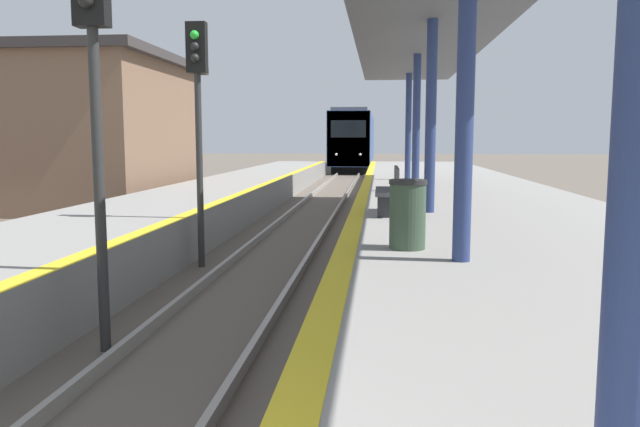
{
  "coord_description": "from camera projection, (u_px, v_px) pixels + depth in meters",
  "views": [
    {
      "loc": [
        2.1,
        -1.04,
        2.39
      ],
      "look_at": [
        0.3,
        17.62,
        0.14
      ],
      "focal_mm": 35.0,
      "sensor_mm": 36.0,
      "label": 1
    }
  ],
  "objects": [
    {
      "name": "station_canopy",
      "position": [
        433.0,
        19.0,
        12.1
      ],
      "size": [
        3.26,
        25.33,
        3.99
      ],
      "color": "navy",
      "rests_on": "platform_right"
    },
    {
      "name": "station_building",
      "position": [
        13.0,
        131.0,
        22.57
      ],
      "size": [
        12.31,
        8.39,
        5.32
      ],
      "color": "brown",
      "rests_on": "ground"
    },
    {
      "name": "bench",
      "position": [
        390.0,
        189.0,
        12.25
      ],
      "size": [
        0.44,
        1.62,
        0.92
      ],
      "color": "#4C4C51",
      "rests_on": "platform_right"
    },
    {
      "name": "signal_mid",
      "position": [
        198.0,
        98.0,
        11.34
      ],
      "size": [
        0.36,
        0.31,
        4.48
      ],
      "color": "#2D2D2D",
      "rests_on": "ground"
    },
    {
      "name": "trash_bin",
      "position": [
        408.0,
        214.0,
        8.34
      ],
      "size": [
        0.51,
        0.51,
        0.93
      ],
      "color": "#384C38",
      "rests_on": "platform_right"
    },
    {
      "name": "train",
      "position": [
        355.0,
        140.0,
        51.04
      ],
      "size": [
        2.85,
        21.31,
        4.47
      ],
      "color": "black",
      "rests_on": "ground"
    },
    {
      "name": "signal_near",
      "position": [
        94.0,
        70.0,
        6.71
      ],
      "size": [
        0.36,
        0.31,
        4.48
      ],
      "color": "#2D2D2D",
      "rests_on": "ground"
    }
  ]
}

